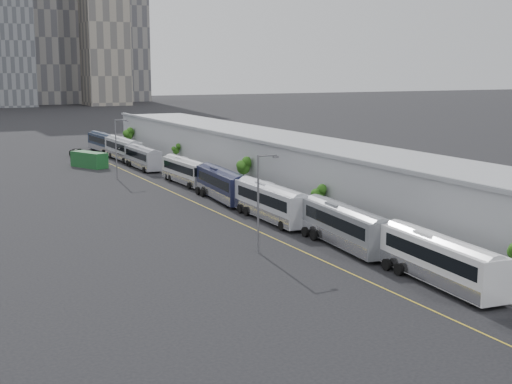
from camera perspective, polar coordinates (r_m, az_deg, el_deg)
sidewalk at (r=73.75m, az=8.40°, el=-2.67°), size 10.00×170.00×0.12m
lane_line at (r=68.45m, az=1.13°, el=-3.58°), size 0.12×160.00×0.02m
depot at (r=75.40m, az=10.96°, el=0.21°), size 12.45×160.40×7.20m
bus_2 at (r=54.91m, az=14.50°, el=-5.63°), size 3.52×12.87×3.72m
bus_3 at (r=64.72m, az=7.13°, el=-3.01°), size 3.74×13.08×3.77m
bus_4 at (r=75.26m, az=1.25°, el=-1.08°), size 2.95×13.27×3.87m
bus_5 at (r=86.94m, az=-2.68°, el=0.39°), size 3.68×13.26×3.83m
bus_6 at (r=99.59m, az=-5.63°, el=1.50°), size 2.79×12.28×3.57m
bus_7 at (r=115.53m, az=-9.04°, el=2.58°), size 2.74×12.22×3.57m
bus_8 at (r=127.00m, az=-10.58°, el=3.26°), size 3.03×13.47×3.92m
bus_9 at (r=140.45m, az=-12.08°, el=3.78°), size 3.22×12.56×3.64m
tree_2 at (r=74.78m, az=4.97°, el=-0.24°), size 1.40×1.40×3.60m
tree_3 at (r=90.18m, az=-1.01°, el=2.09°), size 1.70×1.70×4.60m
tree_4 at (r=114.07m, az=-6.42°, el=3.30°), size 1.05×1.05×3.64m
tree_5 at (r=137.88m, az=-10.18°, el=4.60°), size 1.80×1.80×4.54m
street_lamp_near at (r=61.65m, az=0.34°, el=-0.35°), size 2.04×0.22×8.62m
street_lamp_far at (r=105.15m, az=-11.04°, el=3.74°), size 2.04×0.22×8.66m
shipping_container at (r=118.99m, az=-13.20°, el=2.53°), size 4.95×7.26×2.51m
suv at (r=133.38m, az=-14.03°, el=3.05°), size 2.59×5.42×1.49m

